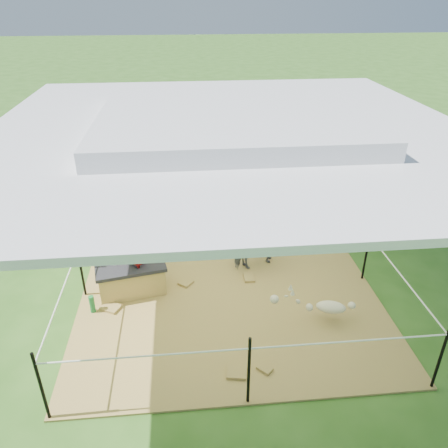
{
  "coord_description": "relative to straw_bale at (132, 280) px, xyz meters",
  "views": [
    {
      "loc": [
        -0.62,
        -5.71,
        4.27
      ],
      "look_at": [
        0.0,
        0.6,
        0.85
      ],
      "focal_mm": 35.0,
      "sensor_mm": 36.0,
      "label": 1
    }
  ],
  "objects": [
    {
      "name": "ground",
      "position": [
        1.51,
        -0.01,
        -0.25
      ],
      "size": [
        90.0,
        90.0,
        0.0
      ],
      "primitive_type": "plane",
      "color": "#2D5919",
      "rests_on": "ground"
    },
    {
      "name": "hay_patch",
      "position": [
        1.51,
        -0.01,
        -0.24
      ],
      "size": [
        4.6,
        4.6,
        0.03
      ],
      "primitive_type": "cube",
      "color": "brown",
      "rests_on": "ground"
    },
    {
      "name": "canopy_tent",
      "position": [
        1.51,
        -0.01,
        2.44
      ],
      "size": [
        6.3,
        6.3,
        2.9
      ],
      "color": "silver",
      "rests_on": "ground"
    },
    {
      "name": "rope_fence",
      "position": [
        1.51,
        -0.01,
        0.39
      ],
      "size": [
        4.54,
        4.54,
        1.0
      ],
      "color": "black",
      "rests_on": "ground"
    },
    {
      "name": "straw_bale",
      "position": [
        0.0,
        0.0,
        0.0
      ],
      "size": [
        1.07,
        0.68,
        0.44
      ],
      "primitive_type": "cube",
      "rotation": [
        0.0,
        0.0,
        0.2
      ],
      "color": "#AB8A3E",
      "rests_on": "hay_patch"
    },
    {
      "name": "dark_cloth",
      "position": [
        0.0,
        0.0,
        0.25
      ],
      "size": [
        1.15,
        0.75,
        0.06
      ],
      "primitive_type": "cube",
      "rotation": [
        0.0,
        0.0,
        0.2
      ],
      "color": "black",
      "rests_on": "straw_bale"
    },
    {
      "name": "woman",
      "position": [
        0.1,
        0.0,
        0.82
      ],
      "size": [
        0.36,
        0.48,
        1.19
      ],
      "primitive_type": "imported",
      "rotation": [
        0.0,
        0.0,
        -1.37
      ],
      "color": "red",
      "rests_on": "straw_bale"
    },
    {
      "name": "green_bottle",
      "position": [
        -0.55,
        -0.45,
        -0.08
      ],
      "size": [
        0.09,
        0.09,
        0.28
      ],
      "primitive_type": "cylinder",
      "rotation": [
        0.0,
        0.0,
        0.2
      ],
      "color": "#197230",
      "rests_on": "hay_patch"
    },
    {
      "name": "pony",
      "position": [
        2.13,
        0.52,
        0.17
      ],
      "size": [
        1.01,
        0.76,
        0.78
      ],
      "primitive_type": "imported",
      "rotation": [
        0.0,
        0.0,
        1.99
      ],
      "color": "#48484C",
      "rests_on": "hay_patch"
    },
    {
      "name": "pink_hat",
      "position": [
        2.13,
        0.52,
        0.61
      ],
      "size": [
        0.24,
        0.24,
        0.11
      ],
      "primitive_type": "cylinder",
      "color": "pink",
      "rests_on": "pony"
    },
    {
      "name": "foal",
      "position": [
        2.89,
        -0.99,
        0.06
      ],
      "size": [
        1.13,
        0.82,
        0.56
      ],
      "primitive_type": null,
      "rotation": [
        0.0,
        0.0,
        -0.28
      ],
      "color": "#C1AD8D",
      "rests_on": "hay_patch"
    },
    {
      "name": "trash_barrel",
      "position": [
        5.89,
        6.57,
        0.17
      ],
      "size": [
        0.66,
        0.66,
        0.84
      ],
      "primitive_type": "cylinder",
      "rotation": [
        0.0,
        0.0,
        0.26
      ],
      "color": "#1844BA",
      "rests_on": "ground"
    },
    {
      "name": "picnic_table_near",
      "position": [
        2.76,
        8.6,
        0.17
      ],
      "size": [
        2.46,
        2.24,
        0.84
      ],
      "primitive_type": "cube",
      "rotation": [
        0.0,
        0.0,
        0.51
      ],
      "color": "brown",
      "rests_on": "ground"
    },
    {
      "name": "picnic_table_far",
      "position": [
        6.8,
        8.95,
        0.12
      ],
      "size": [
        1.95,
        1.54,
        0.74
      ],
      "primitive_type": "cube",
      "rotation": [
        0.0,
        0.0,
        -0.15
      ],
      "color": "#533A1C",
      "rests_on": "ground"
    },
    {
      "name": "distant_person",
      "position": [
        4.18,
        7.91,
        0.28
      ],
      "size": [
        0.6,
        0.52,
        1.06
      ],
      "primitive_type": "imported",
      "rotation": [
        0.0,
        0.0,
        2.88
      ],
      "color": "#368ECC",
      "rests_on": "ground"
    }
  ]
}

